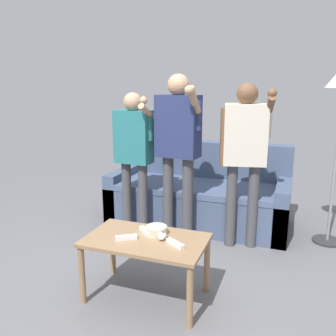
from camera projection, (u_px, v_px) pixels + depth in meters
ground_plane at (126, 291)px, 2.69m from camera, size 12.00×12.00×0.00m
couch at (199, 196)px, 4.01m from camera, size 1.93×0.83×0.87m
coffee_table at (146, 247)px, 2.54m from camera, size 0.85×0.51×0.46m
snack_bowl at (156, 230)px, 2.59m from camera, size 0.16×0.16×0.06m
game_remote_nunchuk at (162, 236)px, 2.50m from camera, size 0.06×0.09×0.05m
player_left at (134, 147)px, 3.53m from camera, size 0.42×0.30×1.44m
player_center at (178, 139)px, 3.37m from camera, size 0.47×0.40×1.61m
player_right at (245, 147)px, 3.23m from camera, size 0.48×0.30×1.53m
game_remote_wand_near at (126, 237)px, 2.50m from camera, size 0.15×0.11×0.03m
game_remote_wand_far at (145, 231)px, 2.60m from camera, size 0.14×0.14×0.03m
game_remote_wand_spare at (175, 244)px, 2.41m from camera, size 0.15×0.12×0.03m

